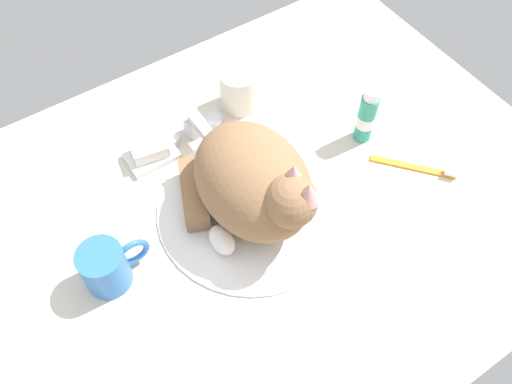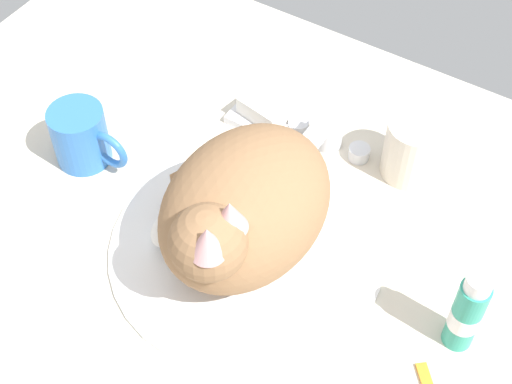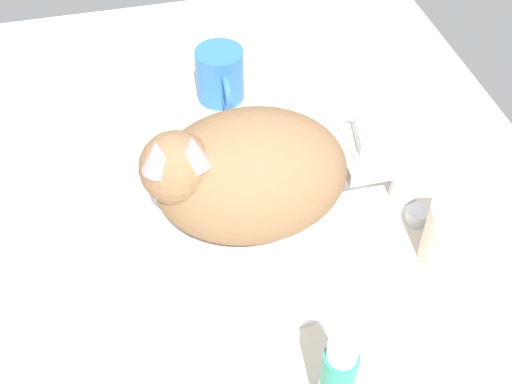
{
  "view_description": "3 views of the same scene",
  "coord_description": "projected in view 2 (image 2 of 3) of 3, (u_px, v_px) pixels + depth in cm",
  "views": [
    {
      "loc": [
        -26.49,
        -41.2,
        77.96
      ],
      "look_at": [
        0.38,
        -0.42,
        5.26
      ],
      "focal_mm": 37.8,
      "sensor_mm": 36.0,
      "label": 1
    },
    {
      "loc": [
        28.69,
        -43.84,
        74.84
      ],
      "look_at": [
        -0.43,
        2.82,
        7.63
      ],
      "focal_mm": 53.82,
      "sensor_mm": 36.0,
      "label": 2
    },
    {
      "loc": [
        52.16,
        -12.0,
        61.44
      ],
      "look_at": [
        -0.99,
        0.84,
        4.26
      ],
      "focal_mm": 45.56,
      "sensor_mm": 36.0,
      "label": 3
    }
  ],
  "objects": [
    {
      "name": "ground_plane",
      "position": [
        247.0,
        257.0,
        0.92
      ],
      "size": [
        110.0,
        82.5,
        3.0
      ],
      "primitive_type": "cube",
      "color": "beige"
    },
    {
      "name": "sink_basin",
      "position": [
        246.0,
        247.0,
        0.91
      ],
      "size": [
        32.64,
        32.64,
        0.94
      ],
      "primitive_type": "cylinder",
      "color": "white",
      "rests_on": "ground_plane"
    },
    {
      "name": "faucet",
      "position": [
        325.0,
        135.0,
        0.99
      ],
      "size": [
        11.91,
        9.76,
        6.24
      ],
      "color": "silver",
      "rests_on": "ground_plane"
    },
    {
      "name": "cat",
      "position": [
        241.0,
        209.0,
        0.84
      ],
      "size": [
        20.74,
        25.76,
        16.83
      ],
      "color": "#936B47",
      "rests_on": "sink_basin"
    },
    {
      "name": "coffee_mug",
      "position": [
        82.0,
        137.0,
        0.97
      ],
      "size": [
        11.09,
        7.13,
        8.07
      ],
      "color": "#3372C6",
      "rests_on": "ground_plane"
    },
    {
      "name": "rinse_cup",
      "position": [
        413.0,
        148.0,
        0.96
      ],
      "size": [
        7.34,
        7.34,
        8.34
      ],
      "color": "silver",
      "rests_on": "ground_plane"
    },
    {
      "name": "soap_dish",
      "position": [
        265.0,
        118.0,
        1.04
      ],
      "size": [
        9.0,
        6.4,
        1.2
      ],
      "primitive_type": "cube",
      "color": "white",
      "rests_on": "ground_plane"
    },
    {
      "name": "soap_bar",
      "position": [
        265.0,
        108.0,
        1.03
      ],
      "size": [
        7.1,
        5.45,
        2.54
      ],
      "primitive_type": "cube",
      "rotation": [
        0.0,
        0.0,
        -0.18
      ],
      "color": "white",
      "rests_on": "soap_dish"
    },
    {
      "name": "toothpaste_bottle",
      "position": [
        467.0,
        313.0,
        0.79
      ],
      "size": [
        3.35,
        3.35,
        11.99
      ],
      "color": "teal",
      "rests_on": "ground_plane"
    }
  ]
}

